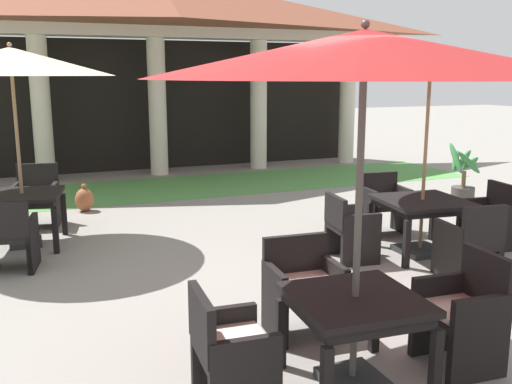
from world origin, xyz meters
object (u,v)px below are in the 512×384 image
patio_umbrella_mid_left (431,65)px  patio_chair_mid_left_east (488,218)px  patio_chair_near_foreground_west (229,353)px  patio_chair_mid_left_south (470,244)px  patio_chair_mid_left_west (350,228)px  patio_umbrella_mid_right (11,63)px  terracotta_urn (85,200)px  patio_table_mid_left (422,206)px  patio_table_mid_right (22,200)px  patio_chair_near_foreground_east (463,315)px  patio_table_near_foreground (355,309)px  patio_chair_mid_right_north (37,198)px  patio_chair_near_foreground_north (303,288)px  patio_umbrella_near_foreground (364,56)px  patio_chair_mid_left_north (384,205)px  potted_palm_right_edge (463,186)px  patio_chair_mid_right_south (7,237)px

patio_umbrella_mid_left → patio_chair_mid_left_east: patio_umbrella_mid_left is taller
patio_chair_near_foreground_west → patio_chair_mid_left_south: size_ratio=0.96×
patio_chair_mid_left_west → patio_umbrella_mid_right: size_ratio=0.31×
patio_chair_near_foreground_west → terracotta_urn: 6.41m
patio_table_mid_left → patio_table_mid_right: (-4.72, 2.26, 0.01)m
patio_chair_near_foreground_east → patio_table_mid_left: bearing=-28.2°
patio_table_near_foreground → patio_table_mid_right: size_ratio=0.83×
patio_table_mid_right → patio_chair_mid_right_north: 1.07m
patio_chair_near_foreground_north → terracotta_urn: (-1.34, 5.51, -0.21)m
patio_table_near_foreground → patio_umbrella_near_foreground: size_ratio=0.32×
patio_table_mid_right → patio_table_near_foreground: bearing=-64.8°
patio_chair_near_foreground_north → patio_chair_near_foreground_west: patio_chair_near_foreground_west is taller
patio_chair_mid_left_south → patio_umbrella_mid_right: size_ratio=0.34×
patio_chair_near_foreground_north → patio_chair_mid_left_west: size_ratio=1.03×
terracotta_urn → patio_chair_mid_left_south: bearing=-53.7°
patio_chair_mid_left_north → patio_chair_mid_left_east: patio_chair_mid_left_north is taller
patio_chair_near_foreground_east → patio_chair_mid_left_south: patio_chair_near_foreground_east is taller
patio_chair_near_foreground_north → terracotta_urn: 5.67m
potted_palm_right_edge → patio_table_near_foreground: bearing=-138.2°
patio_umbrella_near_foreground → patio_chair_mid_left_south: size_ratio=3.32×
patio_chair_mid_left_east → patio_table_mid_right: 6.19m
patio_table_near_foreground → patio_umbrella_mid_right: size_ratio=0.36×
patio_table_near_foreground → patio_chair_mid_left_west: bearing=59.5°
terracotta_urn → patio_chair_near_foreground_west: bearing=-87.0°
patio_chair_mid_right_south → patio_chair_mid_left_east: bearing=-2.5°
patio_chair_near_foreground_east → patio_umbrella_mid_right: (-3.17, 4.77, 1.99)m
patio_chair_mid_left_north → patio_chair_mid_right_south: (-5.02, 0.25, -0.01)m
patio_table_near_foreground → patio_umbrella_mid_right: patio_umbrella_mid_right is taller
patio_chair_mid_right_north → potted_palm_right_edge: 6.97m
patio_chair_near_foreground_east → patio_chair_mid_right_south: 5.03m
patio_chair_near_foreground_north → patio_chair_mid_left_east: size_ratio=0.98×
patio_chair_mid_left_east → patio_umbrella_mid_right: 6.51m
patio_chair_mid_left_west → patio_chair_mid_right_south: size_ratio=0.95×
patio_umbrella_near_foreground → patio_chair_mid_right_south: 4.83m
patio_chair_mid_left_north → patio_chair_mid_right_north: size_ratio=0.93×
patio_umbrella_near_foreground → patio_chair_mid_right_south: size_ratio=3.44×
patio_umbrella_mid_left → patio_chair_mid_left_west: size_ratio=3.19×
patio_table_mid_right → potted_palm_right_edge: potted_palm_right_edge is taller
patio_umbrella_mid_left → patio_chair_mid_left_north: bearing=83.6°
patio_table_mid_left → patio_umbrella_mid_left: patio_umbrella_mid_left is taller
patio_chair_near_foreground_north → patio_chair_mid_right_north: (-2.09, 4.80, 0.02)m
patio_chair_mid_left_east → potted_palm_right_edge: (1.29, 1.93, -0.00)m
patio_chair_near_foreground_north → patio_chair_mid_left_south: patio_chair_mid_left_south is taller
patio_chair_near_foreground_east → patio_chair_mid_right_south: bearing=45.4°
patio_table_mid_left → patio_umbrella_mid_right: 5.53m
patio_table_near_foreground → patio_table_mid_left: size_ratio=0.83×
patio_chair_mid_left_east → patio_table_mid_right: patio_chair_mid_left_east is taller
patio_umbrella_mid_left → patio_chair_mid_left_west: 2.21m
patio_chair_mid_right_south → terracotta_urn: size_ratio=1.83×
patio_chair_mid_left_south → patio_chair_mid_right_south: 5.29m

